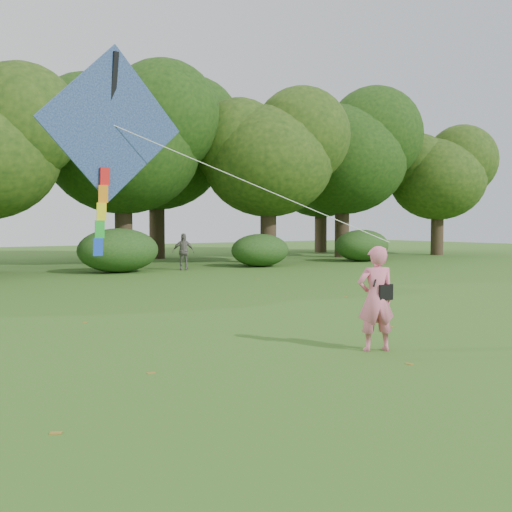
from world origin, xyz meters
TOP-DOWN VIEW (x-y plane):
  - ground at (0.00, 0.00)m, footprint 100.00×100.00m
  - man_kite_flyer at (-0.05, -0.21)m, footprint 0.75×0.63m
  - bystander_right at (5.90, 17.52)m, footprint 1.04×0.77m
  - crossbody_bag at (0.07, -0.24)m, footprint 0.43×0.20m
  - flying_kite at (-3.98, 1.30)m, footprint 5.34×1.80m
  - tree_line at (1.67, 22.88)m, footprint 54.70×15.30m
  - shrub_band at (-0.72, 17.60)m, footprint 39.15×3.22m
  - fallen_leaves at (1.16, 2.81)m, footprint 11.84×14.65m

SIDE VIEW (x-z plane):
  - ground at x=0.00m, z-range 0.00..0.00m
  - fallen_leaves at x=1.16m, z-range 0.00..0.01m
  - bystander_right at x=5.90m, z-range 0.00..1.64m
  - shrub_band at x=-0.72m, z-range -0.08..1.79m
  - man_kite_flyer at x=-0.05m, z-range 0.00..1.73m
  - crossbody_bag at x=0.07m, z-range 0.63..1.33m
  - flying_kite at x=-3.98m, z-range 1.97..5.04m
  - tree_line at x=1.67m, z-range 0.86..10.35m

